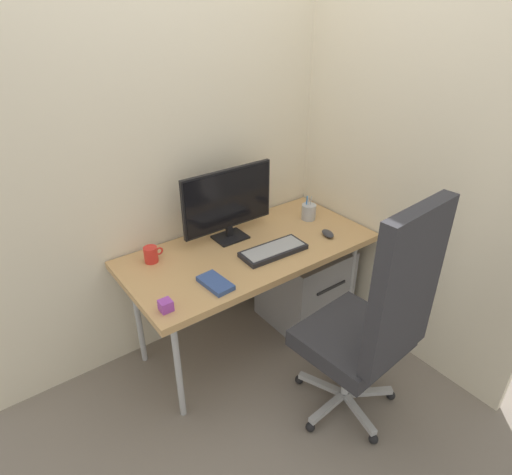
# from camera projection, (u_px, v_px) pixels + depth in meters

# --- Properties ---
(ground_plane) EXTENTS (8.00, 8.00, 0.00)m
(ground_plane) POSITION_uv_depth(u_px,v_px,m) (251.00, 339.00, 2.84)
(ground_plane) COLOR slate
(wall_back) EXTENTS (2.86, 0.04, 2.80)m
(wall_back) POSITION_uv_depth(u_px,v_px,m) (210.00, 112.00, 2.42)
(wall_back) COLOR beige
(wall_back) RESTS_ON ground_plane
(wall_side_right) EXTENTS (0.04, 2.10, 2.80)m
(wall_side_right) POSITION_uv_depth(u_px,v_px,m) (381.00, 113.00, 2.41)
(wall_side_right) COLOR beige
(wall_side_right) RESTS_ON ground_plane
(desk) EXTENTS (1.46, 0.69, 0.70)m
(desk) POSITION_uv_depth(u_px,v_px,m) (250.00, 254.00, 2.52)
(desk) COLOR tan
(desk) RESTS_ON ground_plane
(office_chair) EXTENTS (0.56, 0.56, 1.27)m
(office_chair) POSITION_uv_depth(u_px,v_px,m) (376.00, 319.00, 2.01)
(office_chair) COLOR black
(office_chair) RESTS_ON ground_plane
(filing_cabinet) EXTENTS (0.48, 0.49, 0.54)m
(filing_cabinet) POSITION_uv_depth(u_px,v_px,m) (304.00, 284.00, 2.92)
(filing_cabinet) COLOR gray
(filing_cabinet) RESTS_ON ground_plane
(monitor) EXTENTS (0.59, 0.15, 0.43)m
(monitor) POSITION_uv_depth(u_px,v_px,m) (228.00, 202.00, 2.49)
(monitor) COLOR black
(monitor) RESTS_ON desk
(keyboard) EXTENTS (0.39, 0.17, 0.03)m
(keyboard) POSITION_uv_depth(u_px,v_px,m) (273.00, 250.00, 2.44)
(keyboard) COLOR black
(keyboard) RESTS_ON desk
(mouse) EXTENTS (0.08, 0.11, 0.03)m
(mouse) POSITION_uv_depth(u_px,v_px,m) (328.00, 234.00, 2.61)
(mouse) COLOR #333338
(mouse) RESTS_ON desk
(pen_holder) EXTENTS (0.09, 0.09, 0.16)m
(pen_holder) POSITION_uv_depth(u_px,v_px,m) (309.00, 212.00, 2.80)
(pen_holder) COLOR #B2B5BA
(pen_holder) RESTS_ON desk
(notebook) EXTENTS (0.12, 0.20, 0.03)m
(notebook) POSITION_uv_depth(u_px,v_px,m) (215.00, 283.00, 2.17)
(notebook) COLOR #334C8C
(notebook) RESTS_ON desk
(coffee_mug) EXTENTS (0.11, 0.07, 0.09)m
(coffee_mug) POSITION_uv_depth(u_px,v_px,m) (151.00, 254.00, 2.35)
(coffee_mug) COLOR red
(coffee_mug) RESTS_ON desk
(desk_clamp_accessory) EXTENTS (0.06, 0.06, 0.05)m
(desk_clamp_accessory) POSITION_uv_depth(u_px,v_px,m) (166.00, 306.00, 1.99)
(desk_clamp_accessory) COLOR purple
(desk_clamp_accessory) RESTS_ON desk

